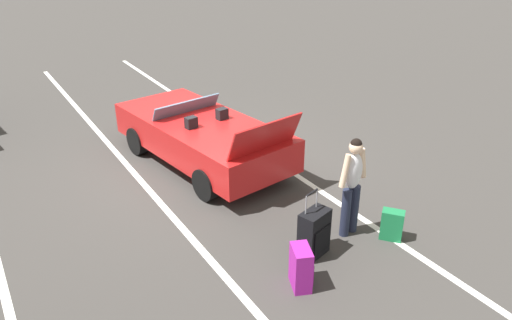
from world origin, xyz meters
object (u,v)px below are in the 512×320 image
at_px(suitcase_small_carryon, 392,225).
at_px(traveler_person, 353,182).
at_px(convertible_car, 197,134).
at_px(suitcase_medium_bright, 301,268).
at_px(suitcase_large_black, 314,233).

relative_size(suitcase_small_carryon, traveler_person, 0.30).
distance_m(suitcase_small_carryon, traveler_person, 0.95).
height_order(convertible_car, suitcase_medium_bright, convertible_car).
relative_size(convertible_car, traveler_person, 2.64).
distance_m(suitcase_medium_bright, suitcase_small_carryon, 1.90).
relative_size(suitcase_medium_bright, suitcase_small_carryon, 1.24).
distance_m(suitcase_large_black, suitcase_medium_bright, 0.77).
relative_size(convertible_car, suitcase_small_carryon, 8.72).
height_order(suitcase_small_carryon, traveler_person, traveler_person).
xyz_separation_m(suitcase_medium_bright, traveler_person, (0.63, -1.43, 0.62)).
xyz_separation_m(suitcase_large_black, traveler_person, (0.15, -0.83, 0.56)).
height_order(suitcase_medium_bright, traveler_person, traveler_person).
xyz_separation_m(suitcase_large_black, suitcase_small_carryon, (-0.33, -1.29, -0.12)).
relative_size(suitcase_medium_bright, traveler_person, 0.38).
bearing_deg(convertible_car, suitcase_large_black, 172.10).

